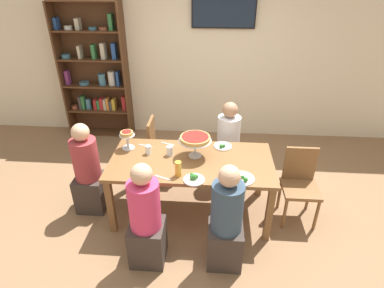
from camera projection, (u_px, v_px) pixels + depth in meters
The scene contains 23 objects.
ground_plane at pixel (191, 210), 3.88m from camera, with size 12.00×12.00×0.00m, color #846042.
rear_partition at pixel (201, 54), 5.10m from camera, with size 8.00×0.12×2.80m, color beige.
dining_table at pixel (191, 166), 3.56m from camera, with size 1.83×0.90×0.74m.
bookshelf at pixel (96, 73), 5.20m from camera, with size 1.10×0.30×2.21m.
television at pixel (224, 8), 4.66m from camera, with size 0.96×0.05×0.57m.
diner_near_left at pixel (146, 222), 3.01m from camera, with size 0.34×0.34×1.15m.
diner_far_right at pixel (228, 148), 4.25m from camera, with size 0.34×0.34×1.15m.
diner_head_west at pixel (88, 174), 3.71m from camera, with size 0.34×0.34×1.15m.
diner_near_right at pixel (226, 224), 2.99m from camera, with size 0.34×0.34×1.15m.
chair_far_left at pixel (160, 146), 4.31m from camera, with size 0.40×0.40×0.87m.
chair_head_east at pixel (300, 181), 3.59m from camera, with size 0.40×0.40×0.87m.
deep_dish_pizza_stand at pixel (195, 140), 3.49m from camera, with size 0.37×0.37×0.26m.
personal_pizza_stand at pixel (127, 137), 3.67m from camera, with size 0.18×0.18×0.22m.
salad_plate_near_diner at pixel (223, 146), 3.76m from camera, with size 0.22×0.22×0.06m.
salad_plate_far_diner at pixel (242, 178), 3.19m from camera, with size 0.26×0.26×0.06m.
salad_plate_spare at pixel (194, 178), 3.18m from camera, with size 0.22×0.22×0.07m.
beer_glass_amber_tall at pixel (178, 169), 3.22m from camera, with size 0.07×0.07×0.17m, color gold.
water_glass_clear_near at pixel (170, 151), 3.59m from camera, with size 0.07×0.07×0.11m, color white.
water_glass_clear_far at pixel (148, 150), 3.61m from camera, with size 0.06×0.06×0.11m, color white.
water_glass_clear_spare at pixel (199, 142), 3.78m from camera, with size 0.06×0.06×0.11m, color white.
cutlery_fork_near at pixel (163, 178), 3.22m from camera, with size 0.18×0.02×0.01m, color silver.
cutlery_knife_near at pixel (146, 146), 3.79m from camera, with size 0.18×0.02×0.01m, color silver.
cutlery_fork_far at pixel (168, 144), 3.84m from camera, with size 0.18×0.02×0.01m, color silver.
Camera 1 is at (0.22, -2.97, 2.63)m, focal length 29.37 mm.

